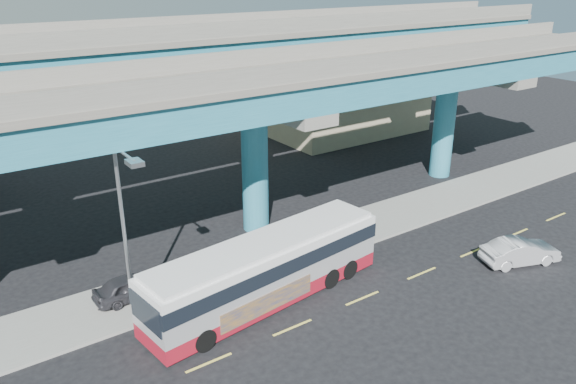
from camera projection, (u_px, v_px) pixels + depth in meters
ground at (358, 295)px, 26.33m from camera, size 120.00×120.00×0.00m
sidewalk at (291, 249)px, 30.48m from camera, size 70.00×4.00×0.15m
lane_markings at (362, 298)px, 26.10m from camera, size 58.00×0.12×0.01m
viaduct at (252, 72)px, 29.85m from camera, size 52.00×12.40×11.70m
building_beige at (340, 93)px, 52.09m from camera, size 14.00×10.23×7.00m
transit_bus at (267, 268)px, 25.33m from camera, size 12.29×4.01×3.10m
sedan at (520, 252)px, 28.98m from camera, size 4.03×4.97×1.34m
parked_car at (131, 286)px, 25.68m from camera, size 1.61×3.52×1.17m
street_lamp at (126, 214)px, 21.96m from camera, size 0.50×2.60×8.02m
stop_sign at (334, 220)px, 29.86m from camera, size 0.61×0.40×2.35m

